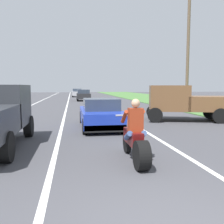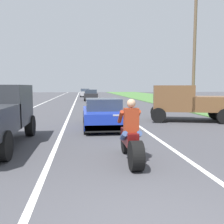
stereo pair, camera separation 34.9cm
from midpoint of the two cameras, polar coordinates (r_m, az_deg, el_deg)
lane_stripe_left_solid at (r=23.17m, az=-17.53°, el=0.86°), size 0.14×120.00×0.01m
lane_stripe_right_solid at (r=22.96m, az=0.42°, el=1.09°), size 0.14×120.00×0.01m
lane_stripe_centre_dashed at (r=22.78m, az=-8.59°, el=0.99°), size 0.14×120.00×0.01m
grass_verge_right at (r=26.24m, az=22.92°, el=1.28°), size 10.00×120.00×0.06m
motorcycle_with_rider at (r=6.33m, az=5.96°, el=-6.33°), size 0.70×2.21×1.62m
sports_car_blue at (r=11.66m, az=-1.23°, el=-0.50°), size 1.84×4.30×1.37m
pickup_truck_right_shoulder_brown at (r=14.48m, az=18.05°, el=2.35°), size 5.14×3.14×1.98m
utility_pole_roadside at (r=21.43m, az=18.77°, el=12.42°), size 0.24×0.24×8.96m
distant_car_far_ahead at (r=33.72m, az=-4.63°, el=3.92°), size 1.80×4.00×1.50m
distant_car_further_ahead at (r=46.20m, az=-5.99°, el=4.43°), size 1.80×4.00×1.50m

